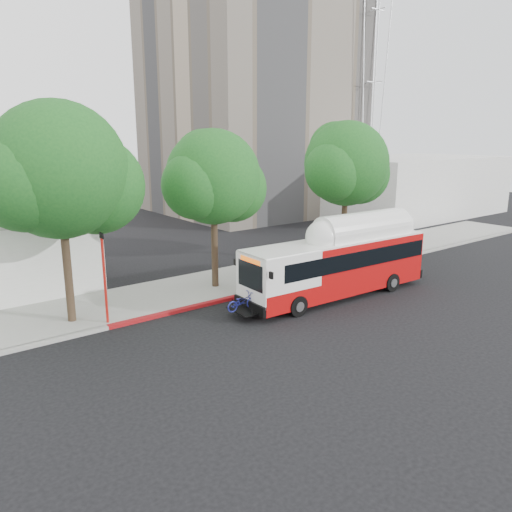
{
  "coord_description": "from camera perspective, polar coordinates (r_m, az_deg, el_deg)",
  "views": [
    {
      "loc": [
        -15.36,
        -16.24,
        8.28
      ],
      "look_at": [
        -0.48,
        3.0,
        2.35
      ],
      "focal_mm": 35.0,
      "sensor_mm": 36.0,
      "label": 1
    }
  ],
  "objects": [
    {
      "name": "red_curb_segment",
      "position": [
        25.01,
        -5.87,
        -5.5
      ],
      "size": [
        10.0,
        0.32,
        0.16
      ],
      "primitive_type": "cube",
      "color": "maroon",
      "rests_on": "ground"
    },
    {
      "name": "signal_pole",
      "position": [
        22.71,
        -16.91,
        -2.53
      ],
      "size": [
        0.12,
        0.4,
        4.21
      ],
      "color": "red",
      "rests_on": "ground"
    },
    {
      "name": "street_tree_right",
      "position": [
        33.28,
        10.72,
        9.99
      ],
      "size": [
        6.21,
        5.4,
        9.18
      ],
      "color": "#2D2116",
      "rests_on": "ground"
    },
    {
      "name": "apartment_tower",
      "position": [
        56.19,
        -0.75,
        23.27
      ],
      "size": [
        18.0,
        18.0,
        37.0
      ],
      "color": "tan",
      "rests_on": "ground"
    },
    {
      "name": "street_tree_mid",
      "position": [
        26.85,
        -4.24,
        8.6
      ],
      "size": [
        5.75,
        5.0,
        8.62
      ],
      "color": "#2D2116",
      "rests_on": "ground"
    },
    {
      "name": "ground",
      "position": [
        23.84,
        5.37,
        -6.68
      ],
      "size": [
        120.0,
        120.0,
        0.0
      ],
      "primitive_type": "plane",
      "color": "black",
      "rests_on": "ground"
    },
    {
      "name": "comms_tower",
      "position": [
        54.96,
        13.75,
        25.66
      ],
      "size": [
        2.8,
        2.8,
        40.0
      ],
      "primitive_type": null,
      "color": "silver",
      "rests_on": "ground"
    },
    {
      "name": "horizon_block",
      "position": [
        55.9,
        16.96,
        7.7
      ],
      "size": [
        20.0,
        12.0,
        6.0
      ],
      "primitive_type": "cube",
      "color": "silver",
      "rests_on": "ground"
    },
    {
      "name": "curb_strip",
      "position": [
        26.62,
        -0.37,
        -4.24
      ],
      "size": [
        60.0,
        0.3,
        0.15
      ],
      "primitive_type": "cube",
      "color": "gray",
      "rests_on": "ground"
    },
    {
      "name": "transit_bus",
      "position": [
        26.25,
        9.36,
        -1.17
      ],
      "size": [
        11.81,
        2.86,
        3.47
      ],
      "rotation": [
        0.0,
        0.0,
        -0.04
      ],
      "color": "#AA0B0C",
      "rests_on": "ground"
    },
    {
      "name": "street_tree_left",
      "position": [
        22.91,
        -20.51,
        8.66
      ],
      "size": [
        6.67,
        5.8,
        9.74
      ],
      "color": "#2D2116",
      "rests_on": "ground"
    },
    {
      "name": "sidewalk",
      "position": [
        28.64,
        -3.53,
        -2.96
      ],
      "size": [
        60.0,
        5.0,
        0.15
      ],
      "primitive_type": "cube",
      "color": "gray",
      "rests_on": "ground"
    }
  ]
}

